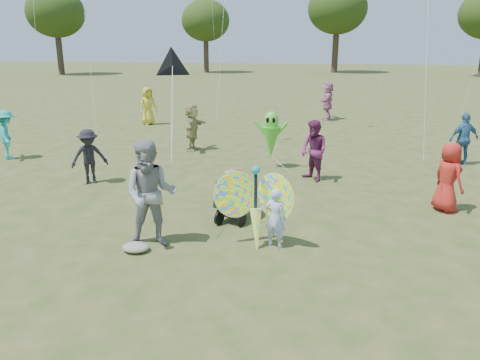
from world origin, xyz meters
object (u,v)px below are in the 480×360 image
Objects in this scene: crowd_g at (148,106)px; alien_kite at (271,137)px; child_girl at (276,218)px; crowd_e at (314,151)px; crowd_a at (448,177)px; jogging_stroller at (234,192)px; crowd_c at (464,139)px; crowd_j at (328,101)px; crowd_b at (89,157)px; crowd_i at (7,135)px; butterfly_kite at (256,206)px; adult_man at (151,194)px; crowd_d at (192,127)px.

crowd_g is 9.44m from alien_kite.
crowd_e is at bearing -79.21° from child_girl.
crowd_a is 1.39× the size of jogging_stroller.
crowd_g is at bearing 143.75° from jogging_stroller.
crowd_c is 9.35m from crowd_j.
crowd_c is at bearing -14.57° from crowd_b.
crowd_e is 1.05× the size of crowd_i.
crowd_j is at bearing 85.59° from butterfly_kite.
crowd_e is 0.98× the size of crowd_g.
crowd_b is at bearing -13.05° from child_girl.
crowd_c reaches higher than crowd_a.
crowd_b is at bearing -179.46° from jogging_stroller.
crowd_e is (2.82, 4.96, -0.17)m from adult_man.
child_girl is 0.72× the size of crowd_a.
crowd_b is 0.80× the size of crowd_j.
crowd_g is 12.91m from jogging_stroller.
alien_kite is (-5.88, -1.51, 0.15)m from crowd_c.
crowd_b is 0.88× the size of crowd_e.
child_girl is at bearing -26.03° from jogging_stroller.
adult_man reaches higher than crowd_c.
child_girl is 0.67× the size of crowd_e.
adult_man is 8.18m from crowd_d.
crowd_g is (-3.55, 4.87, 0.03)m from crowd_d.
crowd_g is at bearing -42.00° from child_girl.
butterfly_kite is at bearing -68.05° from crowd_b.
crowd_b is at bearing 119.06° from adult_man.
adult_man is 1.96m from butterfly_kite.
crowd_b is 0.86× the size of alien_kite.
adult_man is at bearing -103.67° from alien_kite.
crowd_j reaches higher than crowd_g.
crowd_d is at bearing 34.45° from crowd_b.
crowd_a is 9.06m from crowd_b.
crowd_b is at bearing -151.27° from alien_kite.
butterfly_kite is at bearing -108.21° from crowd_g.
crowd_b is 0.86× the size of crowd_g.
crowd_a is 1.06× the size of crowd_b.
child_girl is 8.87m from crowd_c.
crowd_i is at bearing -40.13° from crowd_j.
crowd_d reaches higher than child_girl.
crowd_g is at bearing 40.94° from crowd_d.
jogging_stroller is at bearing -108.06° from crowd_g.
crowd_g is at bearing 17.29° from crowd_a.
crowd_g is at bearing -64.75° from crowd_j.
crowd_i reaches higher than crowd_b.
crowd_c is 8.92m from crowd_d.
crowd_e is at bearing 3.27° from crowd_j.
alien_kite reaches higher than crowd_i.
alien_kite reaches higher than crowd_g.
crowd_b is 0.85× the size of butterfly_kite.
butterfly_kite reaches higher than jogging_stroller.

